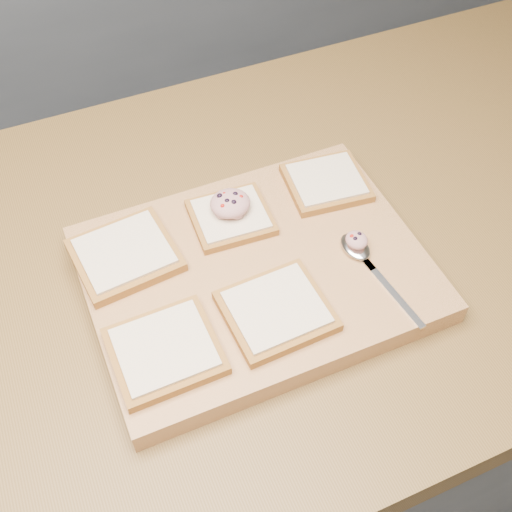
{
  "coord_description": "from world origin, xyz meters",
  "views": [
    {
      "loc": [
        -0.25,
        -0.55,
        1.61
      ],
      "look_at": [
        -0.04,
        -0.06,
        0.96
      ],
      "focal_mm": 45.0,
      "sensor_mm": 36.0,
      "label": 1
    }
  ],
  "objects_px": {
    "spoon": "(361,253)",
    "tuna_salad_dollop": "(230,203)",
    "cutting_board": "(256,274)",
    "bread_far_center": "(231,217)"
  },
  "relations": [
    {
      "from": "cutting_board",
      "to": "tuna_salad_dollop",
      "type": "xyz_separation_m",
      "value": [
        0.0,
        0.09,
        0.05
      ]
    },
    {
      "from": "cutting_board",
      "to": "tuna_salad_dollop",
      "type": "distance_m",
      "value": 0.11
    },
    {
      "from": "bread_far_center",
      "to": "tuna_salad_dollop",
      "type": "bearing_deg",
      "value": 71.89
    },
    {
      "from": "cutting_board",
      "to": "bread_far_center",
      "type": "distance_m",
      "value": 0.09
    },
    {
      "from": "tuna_salad_dollop",
      "to": "spoon",
      "type": "relative_size",
      "value": 0.33
    },
    {
      "from": "tuna_salad_dollop",
      "to": "spoon",
      "type": "bearing_deg",
      "value": -45.05
    },
    {
      "from": "bread_far_center",
      "to": "tuna_salad_dollop",
      "type": "distance_m",
      "value": 0.02
    },
    {
      "from": "spoon",
      "to": "tuna_salad_dollop",
      "type": "bearing_deg",
      "value": 134.95
    },
    {
      "from": "spoon",
      "to": "cutting_board",
      "type": "bearing_deg",
      "value": 163.58
    },
    {
      "from": "bread_far_center",
      "to": "tuna_salad_dollop",
      "type": "relative_size",
      "value": 2.0
    }
  ]
}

